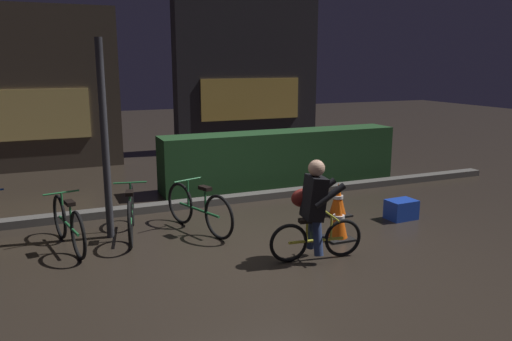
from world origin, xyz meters
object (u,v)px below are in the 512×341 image
parked_bike_left_mid (68,224)px  parked_bike_center_left (131,213)px  parked_bike_center_right (199,209)px  traffic_cone_far (338,200)px  traffic_cone_near (339,221)px  street_post (105,141)px  cyclist (314,210)px  blue_crate (401,209)px

parked_bike_left_mid → parked_bike_center_left: (0.82, 0.16, 0.01)m
parked_bike_center_right → traffic_cone_far: size_ratio=2.87×
traffic_cone_near → traffic_cone_far: traffic_cone_near is taller
street_post → traffic_cone_near: (2.86, -1.30, -1.08)m
parked_bike_center_left → cyclist: (1.92, -1.71, 0.30)m
parked_bike_center_left → cyclist: bearing=-121.1°
traffic_cone_far → blue_crate: (0.80, -0.55, -0.10)m
parked_bike_center_right → blue_crate: (3.04, -0.67, -0.18)m
street_post → traffic_cone_far: bearing=-5.9°
parked_bike_left_mid → blue_crate: (4.78, -0.67, -0.17)m
parked_bike_center_left → parked_bike_center_right: 0.94m
parked_bike_left_mid → parked_bike_center_right: size_ratio=1.01×
parked_bike_center_left → cyclist: size_ratio=1.23×
street_post → blue_crate: size_ratio=6.11×
traffic_cone_near → cyclist: size_ratio=0.44×
parked_bike_center_left → parked_bike_center_right: parked_bike_center_right is taller
parked_bike_left_mid → traffic_cone_near: 3.57m
parked_bike_left_mid → blue_crate: 4.83m
street_post → parked_bike_left_mid: street_post is taller
blue_crate → cyclist: 2.28m
traffic_cone_near → cyclist: bearing=-144.0°
traffic_cone_far → blue_crate: bearing=-34.3°
traffic_cone_near → cyclist: (-0.66, -0.48, 0.36)m
street_post → blue_crate: bearing=-12.0°
parked_bike_center_right → cyclist: cyclist is taller
street_post → parked_bike_center_right: (1.20, -0.23, -1.02)m
street_post → parked_bike_center_right: size_ratio=1.81×
street_post → parked_bike_center_left: (0.28, -0.07, -1.02)m
parked_bike_center_right → traffic_cone_far: (2.24, -0.12, -0.08)m
parked_bike_center_right → blue_crate: parked_bike_center_right is taller
street_post → traffic_cone_near: street_post is taller
street_post → parked_bike_left_mid: 1.18m
traffic_cone_far → blue_crate: size_ratio=1.18×
traffic_cone_far → parked_bike_center_right: bearing=176.8°
blue_crate → parked_bike_left_mid: bearing=172.0°
traffic_cone_far → parked_bike_left_mid: bearing=178.2°
street_post → cyclist: street_post is taller
parked_bike_left_mid → blue_crate: parked_bike_left_mid is taller
parked_bike_left_mid → cyclist: cyclist is taller
parked_bike_left_mid → parked_bike_center_left: bearing=-90.5°
traffic_cone_near → blue_crate: bearing=16.1°
parked_bike_center_right → blue_crate: size_ratio=3.38×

